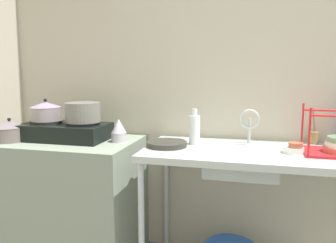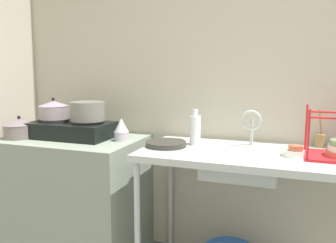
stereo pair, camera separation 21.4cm
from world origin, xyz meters
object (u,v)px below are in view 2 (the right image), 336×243
(pot_on_left_burner, at_px, (54,110))
(small_bowl_on_drainboard, at_px, (293,153))
(pot_on_right_burner, at_px, (88,111))
(utensil_jar, at_px, (320,140))
(pot_beside_stove, at_px, (20,128))
(cup_by_rack, at_px, (296,151))
(bottle_by_sink, at_px, (195,130))
(percolator, at_px, (121,130))
(faucet, at_px, (251,122))
(frying_pan, at_px, (166,144))
(sink_basin, at_px, (240,163))
(stove, at_px, (71,129))

(pot_on_left_burner, relative_size, small_bowl_on_drainboard, 1.80)
(pot_on_right_burner, distance_m, utensil_jar, 1.54)
(pot_on_right_burner, distance_m, pot_beside_stove, 0.52)
(cup_by_rack, bearing_deg, bottle_by_sink, 169.30)
(pot_on_right_burner, height_order, percolator, pot_on_right_burner)
(utensil_jar, bearing_deg, faucet, -162.41)
(pot_on_right_burner, height_order, frying_pan, pot_on_right_burner)
(pot_on_right_burner, distance_m, frying_pan, 0.63)
(pot_on_left_burner, height_order, utensil_jar, pot_on_left_burner)
(faucet, height_order, cup_by_rack, faucet)
(percolator, relative_size, small_bowl_on_drainboard, 1.33)
(pot_beside_stove, bearing_deg, pot_on_left_burner, 34.27)
(frying_pan, bearing_deg, sink_basin, 3.06)
(pot_on_right_burner, height_order, cup_by_rack, pot_on_right_burner)
(pot_on_right_burner, bearing_deg, utensil_jar, 10.43)
(pot_on_left_burner, height_order, frying_pan, pot_on_left_burner)
(stove, relative_size, percolator, 3.84)
(frying_pan, relative_size, cup_by_rack, 3.22)
(stove, bearing_deg, bottle_by_sink, 4.73)
(cup_by_rack, bearing_deg, pot_beside_stove, -177.12)
(percolator, xyz_separation_m, small_bowl_on_drainboard, (1.11, -0.06, -0.06))
(cup_by_rack, bearing_deg, faucet, 144.47)
(faucet, bearing_deg, frying_pan, -159.64)
(cup_by_rack, xyz_separation_m, utensil_jar, (0.15, 0.32, 0.01))
(cup_by_rack, height_order, utensil_jar, utensil_jar)
(faucet, relative_size, small_bowl_on_drainboard, 1.98)
(sink_basin, bearing_deg, utensil_jar, 33.02)
(percolator, bearing_deg, pot_on_left_burner, -176.96)
(pot_on_left_burner, relative_size, faucet, 0.91)
(sink_basin, relative_size, faucet, 1.85)
(percolator, bearing_deg, bottle_by_sink, 5.17)
(pot_on_right_burner, height_order, sink_basin, pot_on_right_burner)
(percolator, distance_m, small_bowl_on_drainboard, 1.11)
(stove, bearing_deg, pot_beside_stove, -158.53)
(sink_basin, bearing_deg, stove, 179.33)
(pot_beside_stove, bearing_deg, percolator, 12.51)
(pot_on_right_burner, relative_size, utensil_jar, 0.99)
(pot_on_left_burner, xyz_separation_m, cup_by_rack, (1.65, -0.04, -0.16))
(percolator, bearing_deg, small_bowl_on_drainboard, -3.01)
(pot_on_left_burner, xyz_separation_m, bottle_by_sink, (1.04, 0.07, -0.10))
(pot_beside_stove, bearing_deg, pot_on_right_burner, 15.46)
(stove, height_order, utensil_jar, utensil_jar)
(pot_beside_stove, bearing_deg, faucet, 10.08)
(faucet, bearing_deg, pot_on_right_burner, -172.34)
(faucet, distance_m, small_bowl_on_drainboard, 0.34)
(faucet, xyz_separation_m, cup_by_rack, (0.26, -0.19, -0.12))
(faucet, relative_size, utensil_jar, 0.97)
(sink_basin, distance_m, small_bowl_on_drainboard, 0.31)
(frying_pan, bearing_deg, stove, 177.00)
(stove, relative_size, faucet, 2.57)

